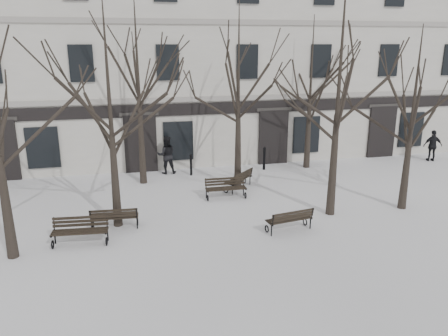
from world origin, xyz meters
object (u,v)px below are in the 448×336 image
object	(u,v)px
bench_1	(114,217)
tree_3	(415,98)
tree_1	(108,87)
bench_2	(290,219)
bench_4	(239,179)
bench_0	(80,230)
bench_3	(226,187)
tree_2	(341,61)

from	to	relation	value
bench_1	tree_3	bearing A→B (deg)	-178.22
tree_1	bench_2	xyz separation A→B (m)	(5.81, -1.89, -4.47)
tree_3	bench_1	size ratio (longest dim) A/B	4.16
bench_2	bench_4	xyz separation A→B (m)	(-0.51, 4.84, 0.01)
bench_0	bench_3	world-z (taller)	bench_0
bench_2	bench_3	size ratio (longest dim) A/B	1.00
tree_2	tree_3	xyz separation A→B (m)	(3.06, -0.07, -1.35)
bench_1	tree_1	bearing A→B (deg)	-104.65
bench_2	tree_3	bearing A→B (deg)	-178.06
tree_1	tree_3	xyz separation A→B (m)	(10.98, -0.81, -0.57)
tree_3	bench_4	world-z (taller)	tree_3
tree_1	bench_2	bearing A→B (deg)	-18.03
tree_1	bench_1	bearing A→B (deg)	-109.02
tree_3	bench_2	xyz separation A→B (m)	(-5.16, -1.09, -3.91)
bench_2	tree_1	bearing A→B (deg)	-27.96
tree_2	bench_0	bearing A→B (deg)	-176.60
tree_1	bench_3	size ratio (longest dim) A/B	4.58
bench_1	bench_3	world-z (taller)	bench_3
tree_3	bench_1	bearing A→B (deg)	177.41
tree_2	bench_4	size ratio (longest dim) A/B	5.73
bench_2	bench_0	bearing A→B (deg)	-14.99
tree_3	bench_4	xyz separation A→B (m)	(-5.67, 3.75, -3.90)
bench_1	bench_2	bearing A→B (deg)	169.35
tree_1	tree_2	bearing A→B (deg)	-5.30
tree_2	bench_3	bearing A→B (deg)	142.78
bench_0	bench_4	size ratio (longest dim) A/B	1.14
bench_4	bench_1	bearing A→B (deg)	-13.94
tree_3	bench_2	size ratio (longest dim) A/B	4.07
bench_4	bench_3	bearing A→B (deg)	4.62
tree_1	bench_2	distance (m)	7.57
tree_1	tree_2	size ratio (longest dim) A/B	0.86
bench_3	tree_3	bearing A→B (deg)	-21.14
tree_1	bench_2	size ratio (longest dim) A/B	4.60
tree_3	bench_3	distance (m)	8.09
tree_1	tree_3	size ratio (longest dim) A/B	1.13
bench_0	bench_3	size ratio (longest dim) A/B	1.06
tree_2	bench_2	size ratio (longest dim) A/B	5.32
tree_1	tree_2	xyz separation A→B (m)	(7.91, -0.73, 0.78)
tree_1	bench_0	size ratio (longest dim) A/B	4.34
tree_3	bench_4	bearing A→B (deg)	146.51
bench_2	bench_4	world-z (taller)	bench_4
tree_3	bench_1	xyz separation A→B (m)	(-11.08, 0.50, -3.91)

